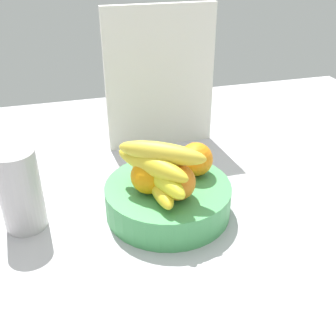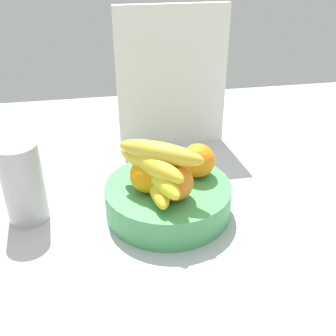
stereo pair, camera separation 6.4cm
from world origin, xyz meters
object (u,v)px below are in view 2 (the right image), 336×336
at_px(orange_center, 148,175).
at_px(orange_front_right, 154,162).
at_px(cutting_board, 172,79).
at_px(thermos_tumbler, 23,183).
at_px(orange_back_left, 175,183).
at_px(fruit_bowl, 168,199).
at_px(banana_bunch, 156,169).
at_px(orange_front_left, 198,161).

bearing_deg(orange_center, orange_front_right, 67.19).
xyz_separation_m(orange_front_right, cutting_board, (0.09, 0.27, 0.08)).
relative_size(orange_front_right, cutting_board, 0.19).
bearing_deg(thermos_tumbler, orange_back_left, -15.32).
distance_m(fruit_bowl, banana_bunch, 0.09).
height_order(fruit_bowl, orange_front_right, orange_front_right).
bearing_deg(banana_bunch, thermos_tumbler, 168.31).
xyz_separation_m(fruit_bowl, orange_center, (-0.04, -0.01, 0.07)).
xyz_separation_m(fruit_bowl, banana_bunch, (-0.03, -0.02, 0.09)).
bearing_deg(orange_front_right, orange_back_left, -73.13).
relative_size(orange_center, thermos_tumbler, 0.42).
height_order(fruit_bowl, orange_back_left, orange_back_left).
bearing_deg(orange_front_left, orange_front_right, 172.79).
bearing_deg(orange_back_left, orange_front_right, 106.87).
distance_m(banana_bunch, thermos_tumbler, 0.26).
bearing_deg(cutting_board, orange_front_right, -107.78).
bearing_deg(orange_center, banana_bunch, -34.95).
xyz_separation_m(orange_center, cutting_board, (0.11, 0.32, 0.08)).
xyz_separation_m(orange_center, orange_back_left, (0.05, -0.04, 0.00)).
bearing_deg(banana_bunch, orange_front_left, 27.09).
xyz_separation_m(orange_front_left, orange_center, (-0.11, -0.04, 0.00)).
height_order(fruit_bowl, cutting_board, cutting_board).
xyz_separation_m(orange_center, thermos_tumbler, (-0.24, 0.04, -0.02)).
xyz_separation_m(orange_front_left, banana_bunch, (-0.09, -0.05, 0.02)).
height_order(banana_bunch, cutting_board, cutting_board).
xyz_separation_m(orange_front_right, orange_back_left, (0.03, -0.08, 0.00)).
relative_size(fruit_bowl, orange_front_left, 3.65).
bearing_deg(orange_front_right, thermos_tumbler, -178.50).
bearing_deg(thermos_tumbler, orange_front_left, -0.72).
relative_size(orange_back_left, thermos_tumbler, 0.42).
bearing_deg(fruit_bowl, orange_front_right, 118.53).
height_order(orange_center, thermos_tumbler, thermos_tumbler).
bearing_deg(orange_center, fruit_bowl, 14.02).
distance_m(orange_back_left, thermos_tumbler, 0.30).
height_order(orange_front_left, orange_center, same).
xyz_separation_m(orange_front_left, orange_front_right, (-0.09, 0.01, 0.00)).
height_order(orange_front_left, cutting_board, cutting_board).
bearing_deg(fruit_bowl, orange_center, -165.98).
height_order(orange_front_left, banana_bunch, banana_bunch).
bearing_deg(fruit_bowl, banana_bunch, -141.89).
bearing_deg(thermos_tumbler, banana_bunch, -11.69).
height_order(fruit_bowl, orange_front_left, orange_front_left).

